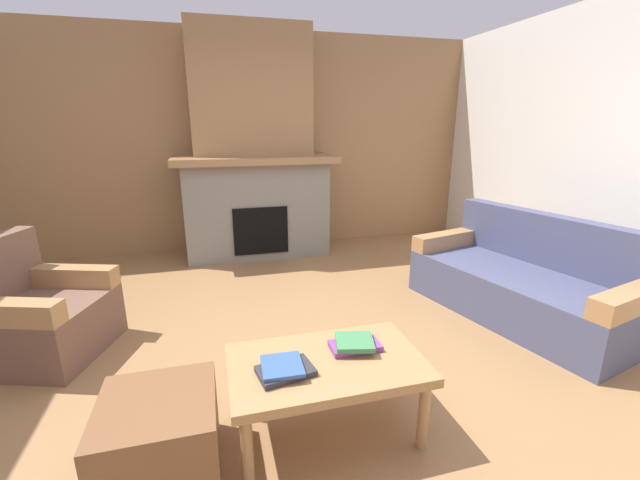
# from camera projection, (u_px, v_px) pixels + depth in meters

# --- Properties ---
(ground) EXTENTS (9.00, 9.00, 0.00)m
(ground) POSITION_uv_depth(u_px,v_px,m) (304.00, 363.00, 2.80)
(ground) COLOR olive
(wall_back_wood_panel) EXTENTS (6.00, 0.12, 2.70)m
(wall_back_wood_panel) POSITION_uv_depth(u_px,v_px,m) (250.00, 144.00, 5.20)
(wall_back_wood_panel) COLOR #997047
(wall_back_wood_panel) RESTS_ON ground
(fireplace) EXTENTS (1.90, 0.82, 2.70)m
(fireplace) POSITION_uv_depth(u_px,v_px,m) (254.00, 161.00, 4.91)
(fireplace) COLOR gray
(fireplace) RESTS_ON ground
(couch) EXTENTS (1.24, 1.95, 0.85)m
(couch) POSITION_uv_depth(u_px,v_px,m) (524.00, 283.00, 3.46)
(couch) COLOR #474C6B
(couch) RESTS_ON ground
(armchair) EXTENTS (0.96, 0.96, 0.85)m
(armchair) POSITION_uv_depth(u_px,v_px,m) (36.00, 316.00, 2.85)
(armchair) COLOR brown
(armchair) RESTS_ON ground
(coffee_table) EXTENTS (1.00, 0.60, 0.43)m
(coffee_table) POSITION_uv_depth(u_px,v_px,m) (327.00, 369.00, 2.09)
(coffee_table) COLOR #A87A4C
(coffee_table) RESTS_ON ground
(ottoman) EXTENTS (0.52, 0.52, 0.40)m
(ottoman) POSITION_uv_depth(u_px,v_px,m) (160.00, 438.00, 1.87)
(ottoman) COLOR brown
(ottoman) RESTS_ON ground
(book_stack_near_edge) EXTENTS (0.29, 0.23, 0.05)m
(book_stack_near_edge) POSITION_uv_depth(u_px,v_px,m) (284.00, 369.00, 1.96)
(book_stack_near_edge) COLOR #2D2D33
(book_stack_near_edge) RESTS_ON coffee_table
(book_stack_center) EXTENTS (0.27, 0.23, 0.06)m
(book_stack_center) POSITION_uv_depth(u_px,v_px,m) (355.00, 344.00, 2.17)
(book_stack_center) COLOR #7A3D84
(book_stack_center) RESTS_ON coffee_table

